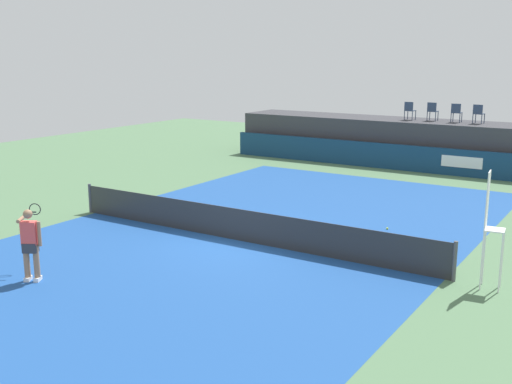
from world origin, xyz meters
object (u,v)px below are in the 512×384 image
object	(u,v)px
net_post_far	(455,261)
tennis_player	(30,242)
spectator_chair_right	(478,113)
umpire_chair	(490,222)
tennis_ball	(387,228)
spectator_chair_center	(456,112)
spectator_chair_far_left	(410,110)
net_post_near	(90,198)
spectator_chair_left	(432,111)

from	to	relation	value
net_post_far	tennis_player	size ratio (longest dim) A/B	0.56
spectator_chair_right	tennis_player	bearing A→B (deg)	-104.65
umpire_chair	tennis_ball	world-z (taller)	umpire_chair
tennis_ball	spectator_chair_right	bearing A→B (deg)	91.01
spectator_chair_right	tennis_player	xyz separation A→B (m)	(-5.39, -20.61, -1.73)
spectator_chair_center	tennis_ball	world-z (taller)	spectator_chair_center
tennis_player	spectator_chair_far_left	bearing A→B (deg)	83.98
net_post_near	net_post_far	world-z (taller)	same
net_post_near	tennis_player	distance (m)	6.63
spectator_chair_right	umpire_chair	distance (m)	15.76
spectator_chair_far_left	tennis_ball	size ratio (longest dim) A/B	13.06
spectator_chair_far_left	spectator_chair_right	xyz separation A→B (m)	(3.22, 0.09, 0.00)
spectator_chair_center	tennis_ball	distance (m)	12.16
spectator_chair_center	net_post_far	world-z (taller)	spectator_chair_center
tennis_player	tennis_ball	size ratio (longest dim) A/B	26.03
spectator_chair_far_left	spectator_chair_left	distance (m)	1.07
spectator_chair_far_left	spectator_chair_right	size ratio (longest dim) A/B	1.00
spectator_chair_left	net_post_far	world-z (taller)	spectator_chair_left
spectator_chair_center	spectator_chair_right	distance (m)	1.01
spectator_chair_center	spectator_chair_right	world-z (taller)	same
net_post_far	tennis_player	bearing A→B (deg)	-147.82
spectator_chair_left	net_post_near	distance (m)	17.03
tennis_player	spectator_chair_left	bearing A→B (deg)	81.19
net_post_far	tennis_player	distance (m)	10.14
spectator_chair_left	tennis_ball	distance (m)	12.43
spectator_chair_far_left	spectator_chair_center	bearing A→B (deg)	3.10
spectator_chair_far_left	net_post_far	size ratio (longest dim) A/B	0.89
spectator_chair_center	net_post_near	world-z (taller)	spectator_chair_center
umpire_chair	net_post_near	bearing A→B (deg)	179.94
tennis_ball	spectator_chair_far_left	bearing A→B (deg)	106.37
spectator_chair_far_left	tennis_player	world-z (taller)	spectator_chair_far_left
spectator_chair_left	net_post_far	distance (m)	16.40
spectator_chair_right	net_post_near	world-z (taller)	spectator_chair_right
spectator_chair_center	tennis_ball	bearing A→B (deg)	-84.10
tennis_ball	spectator_chair_left	bearing A→B (deg)	101.32
net_post_far	tennis_player	world-z (taller)	tennis_player
spectator_chair_far_left	tennis_player	size ratio (longest dim) A/B	0.50
umpire_chair	spectator_chair_far_left	bearing A→B (deg)	115.25
spectator_chair_left	tennis_ball	bearing A→B (deg)	-78.68
spectator_chair_left	spectator_chair_right	xyz separation A→B (m)	(2.18, -0.13, 0.00)
net_post_near	net_post_far	size ratio (longest dim) A/B	1.00
spectator_chair_right	umpire_chair	world-z (taller)	spectator_chair_right
spectator_chair_center	tennis_player	bearing A→B (deg)	-101.97
spectator_chair_left	net_post_far	xyz separation A→B (m)	(5.36, -15.35, -2.19)
spectator_chair_right	net_post_near	xyz separation A→B (m)	(-9.22, -15.22, -2.19)
spectator_chair_far_left	net_post_near	distance (m)	16.42
spectator_chair_right	spectator_chair_far_left	bearing A→B (deg)	-178.41
spectator_chair_left	umpire_chair	distance (m)	16.56
spectator_chair_right	tennis_ball	world-z (taller)	spectator_chair_right
spectator_chair_far_left	spectator_chair_left	xyz separation A→B (m)	(1.05, 0.22, 0.00)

